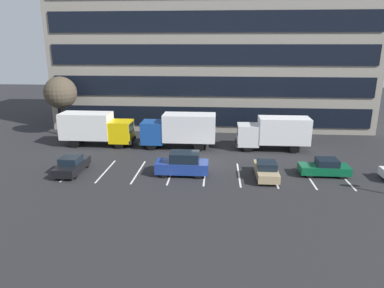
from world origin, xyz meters
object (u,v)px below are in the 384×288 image
(sedan_tan, at_px, (266,170))
(box_truck_yellow, at_px, (95,127))
(box_truck_white, at_px, (274,132))
(sedan_black, at_px, (72,165))
(box_truck_blue, at_px, (180,129))
(suv_navy, at_px, (183,164))
(sedan_forest, at_px, (325,168))
(bare_tree, at_px, (60,93))

(sedan_tan, bearing_deg, box_truck_yellow, 154.21)
(box_truck_white, distance_m, sedan_black, 19.43)
(box_truck_blue, relative_size, suv_navy, 1.79)
(box_truck_white, xyz_separation_m, box_truck_blue, (-9.53, -0.00, 0.12))
(box_truck_blue, xyz_separation_m, sedan_black, (-8.16, -7.93, -1.31))
(sedan_forest, height_order, suv_navy, suv_navy)
(box_truck_blue, height_order, bare_tree, bare_tree)
(box_truck_white, distance_m, bare_tree, 24.21)
(box_truck_yellow, bearing_deg, sedan_forest, -18.36)
(box_truck_yellow, distance_m, sedan_tan, 18.60)
(box_truck_yellow, bearing_deg, bare_tree, 143.41)
(box_truck_yellow, bearing_deg, suv_navy, -38.31)
(box_truck_yellow, distance_m, suv_navy, 12.77)
(sedan_black, xyz_separation_m, bare_tree, (-5.97, 12.00, 4.32))
(box_truck_blue, distance_m, suv_navy, 7.85)
(suv_navy, bearing_deg, sedan_forest, 3.72)
(sedan_forest, distance_m, suv_navy, 11.57)
(box_truck_blue, bearing_deg, box_truck_white, 0.02)
(sedan_black, xyz_separation_m, suv_navy, (9.23, 0.24, 0.25))
(box_truck_blue, height_order, suv_navy, box_truck_blue)
(sedan_black, height_order, suv_navy, suv_navy)
(box_truck_white, height_order, box_truck_blue, box_truck_blue)
(box_truck_yellow, relative_size, sedan_tan, 1.91)
(box_truck_yellow, relative_size, bare_tree, 1.10)
(box_truck_white, distance_m, box_truck_yellow, 18.45)
(box_truck_blue, relative_size, sedan_black, 1.88)
(box_truck_blue, relative_size, bare_tree, 1.12)
(box_truck_yellow, distance_m, sedan_forest, 22.72)
(sedan_forest, relative_size, sedan_black, 0.97)
(sedan_black, height_order, bare_tree, bare_tree)
(box_truck_blue, height_order, sedan_tan, box_truck_blue)
(sedan_forest, height_order, sedan_tan, same)
(sedan_forest, distance_m, sedan_black, 20.80)
(suv_navy, relative_size, sedan_tan, 1.09)
(sedan_forest, xyz_separation_m, sedan_black, (-20.77, -0.99, 0.02))
(sedan_black, distance_m, suv_navy, 9.24)
(box_truck_blue, xyz_separation_m, sedan_tan, (7.79, -7.88, -1.33))
(sedan_forest, relative_size, sedan_tan, 1.00)
(box_truck_blue, bearing_deg, sedan_forest, -28.86)
(sedan_forest, xyz_separation_m, bare_tree, (-26.74, 11.01, 4.34))
(box_truck_blue, bearing_deg, box_truck_yellow, 178.74)
(box_truck_yellow, bearing_deg, box_truck_blue, -1.26)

